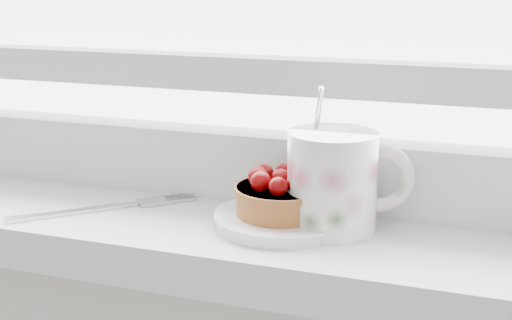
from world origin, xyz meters
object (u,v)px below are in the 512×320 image
at_px(fork, 104,208).
at_px(raspberry_tart, 280,194).
at_px(saucer, 280,220).
at_px(floral_mug, 336,179).

bearing_deg(fork, raspberry_tart, 4.43).
relative_size(saucer, floral_mug, 0.94).
bearing_deg(fork, floral_mug, 5.28).
distance_m(raspberry_tart, floral_mug, 0.05).
bearing_deg(raspberry_tart, saucer, -0.41).
bearing_deg(saucer, fork, -175.57).
bearing_deg(saucer, raspberry_tart, 179.59).
distance_m(saucer, floral_mug, 0.07).
distance_m(raspberry_tart, fork, 0.18).
distance_m(saucer, raspberry_tart, 0.03).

